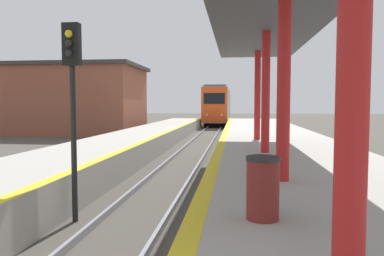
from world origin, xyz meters
The scene contains 5 objects.
train centered at (0.00, 49.69, 2.36)m, with size 2.78×23.26×4.64m.
signal_near centered at (-1.28, 6.59, 3.01)m, with size 0.36×0.31×4.30m.
station_canopy centered at (3.18, 9.00, 4.85)m, with size 3.44×18.22×4.14m.
trash_bin centered at (2.58, 4.04, 1.43)m, with size 0.47×0.47×0.87m.
station_building centered at (-12.88, 30.35, 2.98)m, with size 13.89×8.03×5.93m.
Camera 1 is at (2.20, -1.11, 2.58)m, focal length 35.00 mm.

